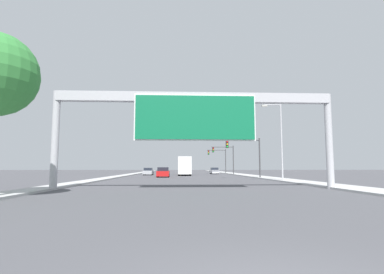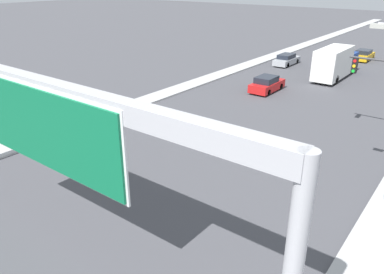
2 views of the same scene
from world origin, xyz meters
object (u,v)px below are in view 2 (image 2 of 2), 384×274
at_px(car_far_right, 267,84).
at_px(car_near_right, 287,60).
at_px(sign_gantry, 49,119).
at_px(truck_box_primary, 335,63).
at_px(car_far_left, 364,55).

distance_m(car_far_right, car_near_right, 12.81).
bearing_deg(sign_gantry, car_near_right, 100.47).
xyz_separation_m(sign_gantry, truck_box_primary, (0.00, 34.83, -3.77)).
height_order(sign_gantry, truck_box_primary, sign_gantry).
height_order(car_near_right, truck_box_primary, truck_box_primary).
distance_m(sign_gantry, car_near_right, 38.82).
bearing_deg(car_far_left, sign_gantry, -90.00).
bearing_deg(car_near_right, car_far_left, 52.19).
xyz_separation_m(car_far_right, truck_box_primary, (3.50, 9.28, 1.01)).
relative_size(car_far_right, car_near_right, 0.92).
bearing_deg(car_far_right, car_far_left, 80.69).
bearing_deg(sign_gantry, car_far_left, 90.00).
relative_size(car_far_right, truck_box_primary, 0.48).
height_order(sign_gantry, car_far_left, sign_gantry).
bearing_deg(truck_box_primary, sign_gantry, -90.00).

